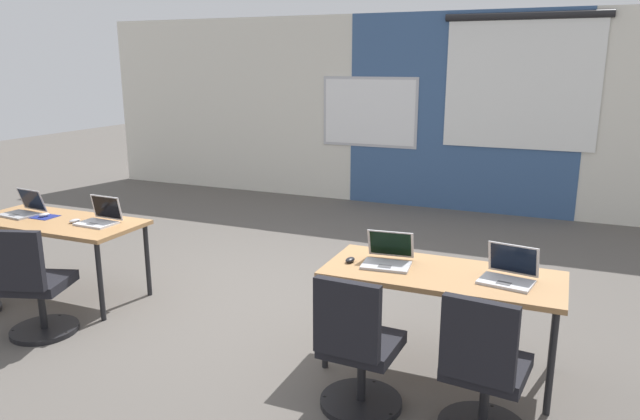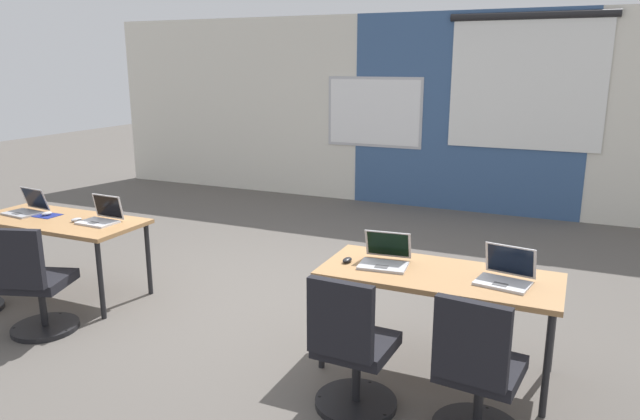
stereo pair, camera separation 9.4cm
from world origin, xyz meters
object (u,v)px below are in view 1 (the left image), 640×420
desk_near_left (58,226)px  chair_near_right_end (483,379)px  mouse_near_left_end (44,215)px  chair_near_right_inner (358,356)px  mouse_near_left_inner (75,221)px  laptop_near_left_inner (100,218)px  desk_near_right (442,281)px  mouse_near_right_inner (350,260)px  chair_near_left_inner (35,291)px  laptop_near_right_inner (388,258)px  laptop_near_left_end (23,209)px  laptop_near_right_end (509,274)px

desk_near_left → chair_near_right_end: chair_near_right_end is taller
mouse_near_left_end → chair_near_right_inner: chair_near_right_inner is taller
chair_near_right_inner → mouse_near_left_inner: bearing=-11.1°
mouse_near_left_end → chair_near_right_inner: size_ratio=0.12×
chair_near_right_end → laptop_near_left_inner: bearing=-6.2°
desk_near_right → chair_near_right_end: 0.86m
mouse_near_right_inner → chair_near_right_inner: 0.82m
mouse_near_left_end → laptop_near_left_inner: bearing=2.9°
chair_near_right_inner → mouse_near_left_end: bearing=-10.2°
chair_near_right_inner → chair_near_left_inner: same height
desk_near_right → laptop_near_right_inner: (-0.39, 0.02, 0.11)m
laptop_near_right_inner → laptop_near_left_inner: bearing=173.2°
mouse_near_left_end → mouse_near_right_inner: (3.04, -0.09, -0.00)m
desk_near_left → laptop_near_right_inner: bearing=0.3°
desk_near_left → laptop_near_left_end: bearing=175.8°
chair_near_right_end → mouse_near_left_end: (-4.09, 0.75, 0.36)m
mouse_near_left_end → laptop_near_left_inner: size_ratio=0.32×
laptop_near_left_inner → desk_near_left: bearing=-168.1°
desk_near_left → mouse_near_left_end: size_ratio=14.40×
desk_near_right → laptop_near_left_inner: laptop_near_left_inner is taller
desk_near_right → mouse_near_left_inner: 3.28m
desk_near_left → laptop_near_left_end: size_ratio=4.43×
desk_near_left → mouse_near_left_end: mouse_near_left_end is taller
mouse_near_left_inner → laptop_near_right_end: bearing=0.1°
laptop_near_right_end → mouse_near_left_end: laptop_near_right_end is taller
desk_near_right → mouse_near_right_inner: bearing=-175.9°
desk_near_left → laptop_near_left_inner: 0.46m
chair_near_right_end → laptop_near_left_inner: size_ratio=2.68×
laptop_near_left_inner → desk_near_right: bearing=1.4°
laptop_near_left_end → chair_near_right_inner: 3.69m
desk_near_right → chair_near_right_end: bearing=-61.1°
laptop_near_right_end → laptop_near_left_inner: (-3.49, 0.07, 0.00)m
laptop_near_right_inner → mouse_near_left_inner: laptop_near_right_inner is taller
chair_near_left_inner → desk_near_left: bearing=-74.4°
laptop_near_left_end → chair_near_right_inner: size_ratio=0.39×
laptop_near_left_end → laptop_near_right_inner: 3.55m
desk_near_right → chair_near_right_inner: size_ratio=1.74×
mouse_near_left_end → chair_near_left_inner: bearing=-48.4°
laptop_near_right_inner → desk_near_left: bearing=174.6°
desk_near_left → laptop_near_right_inner: 3.11m
laptop_near_left_end → mouse_near_left_end: size_ratio=3.25×
desk_near_left → mouse_near_left_inner: mouse_near_left_inner is taller
laptop_near_right_inner → mouse_near_left_inner: bearing=174.7°
mouse_near_left_end → desk_near_right: bearing=-0.6°
laptop_near_right_end → mouse_near_right_inner: laptop_near_right_end is taller
chair_near_right_inner → laptop_near_left_inner: laptop_near_left_inner is taller
laptop_near_left_inner → mouse_near_right_inner: bearing=-0.1°
laptop_near_left_inner → mouse_near_left_end: bearing=-174.4°
desk_near_right → laptop_near_left_inner: bearing=178.7°
laptop_near_right_inner → laptop_near_left_inner: size_ratio=1.05×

